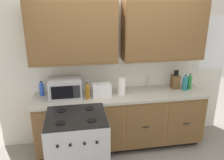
# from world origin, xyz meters

# --- Properties ---
(ground_plane) EXTENTS (8.00, 8.00, 0.00)m
(ground_plane) POSITION_xyz_m (0.00, 0.00, 0.00)
(ground_plane) COLOR gray
(wall_unit) EXTENTS (3.82, 0.40, 2.36)m
(wall_unit) POSITION_xyz_m (0.00, 0.50, 1.61)
(wall_unit) COLOR silver
(wall_unit) RESTS_ON ground_plane
(counter_run) EXTENTS (2.65, 0.64, 0.92)m
(counter_run) POSITION_xyz_m (0.00, 0.30, 0.47)
(counter_run) COLOR black
(counter_run) RESTS_ON ground_plane
(stove_range) EXTENTS (0.76, 0.68, 0.95)m
(stove_range) POSITION_xyz_m (-0.70, -0.33, 0.47)
(stove_range) COLOR #B7B7BC
(stove_range) RESTS_ON ground_plane
(microwave) EXTENTS (0.48, 0.37, 0.28)m
(microwave) POSITION_xyz_m (-0.84, 0.35, 1.06)
(microwave) COLOR #B7B7BC
(microwave) RESTS_ON counter_run
(toaster) EXTENTS (0.28, 0.18, 0.19)m
(toaster) POSITION_xyz_m (-0.30, 0.29, 1.01)
(toaster) COLOR white
(toaster) RESTS_ON counter_run
(knife_block) EXTENTS (0.11, 0.14, 0.31)m
(knife_block) POSITION_xyz_m (0.94, 0.41, 1.03)
(knife_block) COLOR brown
(knife_block) RESTS_ON counter_run
(sink_faucet) EXTENTS (0.02, 0.02, 0.20)m
(sink_faucet) POSITION_xyz_m (0.50, 0.51, 1.02)
(sink_faucet) COLOR #B2B5BA
(sink_faucet) RESTS_ON counter_run
(paper_towel_roll) EXTENTS (0.12, 0.12, 0.26)m
(paper_towel_roll) POSITION_xyz_m (0.01, 0.30, 1.05)
(paper_towel_roll) COLOR white
(paper_towel_roll) RESTS_ON counter_run
(bottle_blue) EXTENTS (0.07, 0.07, 0.23)m
(bottle_blue) POSITION_xyz_m (-1.19, 0.46, 1.03)
(bottle_blue) COLOR blue
(bottle_blue) RESTS_ON counter_run
(bottle_green) EXTENTS (0.07, 0.07, 0.26)m
(bottle_green) POSITION_xyz_m (1.15, 0.33, 1.05)
(bottle_green) COLOR #237A38
(bottle_green) RESTS_ON counter_run
(bottle_teal) EXTENTS (0.08, 0.08, 0.25)m
(bottle_teal) POSITION_xyz_m (1.06, 0.30, 1.04)
(bottle_teal) COLOR #1E707A
(bottle_teal) RESTS_ON counter_run
(bottle_amber) EXTENTS (0.06, 0.06, 0.25)m
(bottle_amber) POSITION_xyz_m (-0.52, 0.21, 1.04)
(bottle_amber) COLOR #9E6619
(bottle_amber) RESTS_ON counter_run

